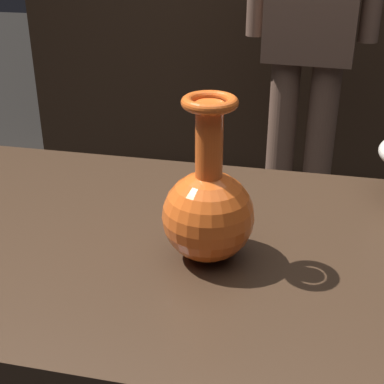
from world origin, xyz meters
The scene contains 3 objects.
back_display_shelf centered at (0.00, 2.20, 0.49)m, with size 2.60×0.40×0.99m.
vase_centerpiece centered at (0.06, -0.04, 0.88)m, with size 0.14×0.14×0.26m.
visitor_center_back centered at (0.17, 1.33, 0.96)m, with size 0.47×0.20×1.63m.
Camera 1 is at (0.19, -0.77, 1.28)m, focal length 52.25 mm.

